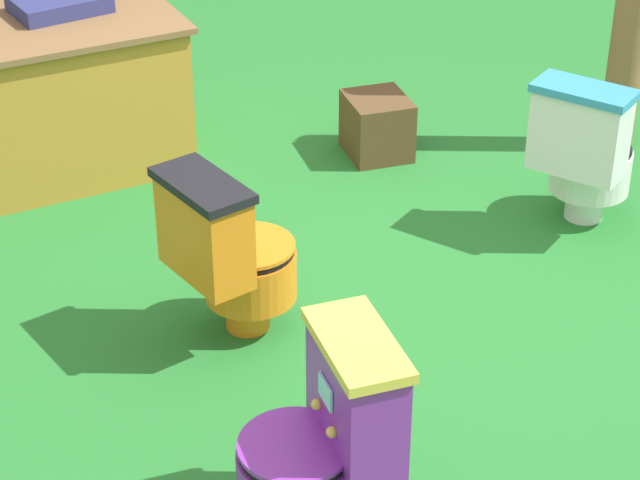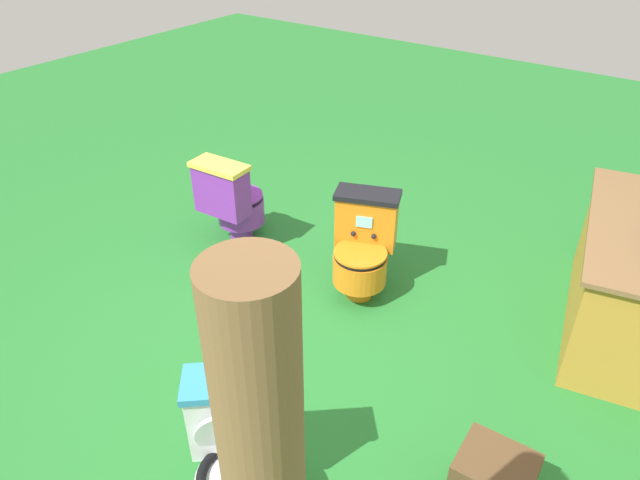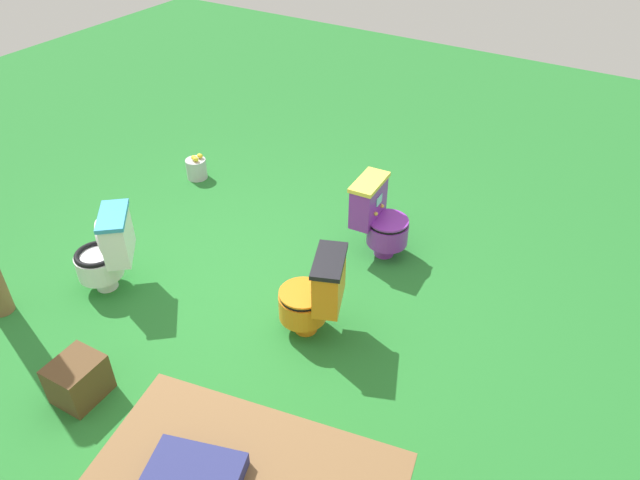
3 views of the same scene
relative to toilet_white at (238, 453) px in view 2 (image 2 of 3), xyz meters
The scene contains 4 objects.
ground 1.18m from the toilet_white, 157.81° to the right, with size 14.00×14.00×0.00m, color #26752D.
toilet_white is the anchor object (origin of this frame).
toilet_orange 1.78m from the toilet_white, 165.88° to the right, with size 0.61×0.55×0.73m.
toilet_purple 2.31m from the toilet_white, 136.49° to the right, with size 0.52×0.45×0.73m.
Camera 2 is at (2.14, 1.66, 2.55)m, focal length 32.42 mm.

